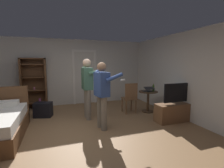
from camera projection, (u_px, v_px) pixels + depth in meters
ground_plane at (80, 135)px, 3.75m from camera, size 6.63×6.63×0.00m
wall_back at (68, 72)px, 6.35m from camera, size 6.27×0.12×2.52m
wall_right at (189, 76)px, 4.59m from camera, size 0.12×6.03×2.52m
doorway_frame at (85, 73)px, 6.48m from camera, size 0.93×0.08×2.13m
bookshelf at (34, 82)px, 5.78m from camera, size 0.84×0.32×1.80m
tv_flatscreen at (177, 110)px, 4.61m from camera, size 1.25×0.40×1.08m
side_table at (148, 98)px, 5.43m from camera, size 0.62×0.62×0.70m
laptop at (148, 90)px, 5.34m from camera, size 0.35×0.35×0.16m
bottle_on_table at (153, 88)px, 5.36m from camera, size 0.06×0.06×0.25m
wooden_chair at (130, 97)px, 5.29m from camera, size 0.42×0.42×0.99m
person_blue_shirt at (102, 91)px, 3.99m from camera, size 0.71×0.57×1.65m
person_striped_shirt at (88, 84)px, 4.72m from camera, size 0.65×0.58×1.75m
suitcase_dark at (43, 110)px, 4.96m from camera, size 0.57×0.45×0.44m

